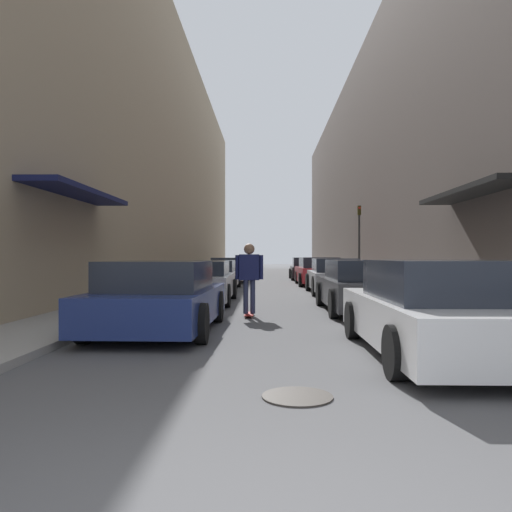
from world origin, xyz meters
name	(u,v)px	position (x,y,z in m)	size (l,w,h in m)	color
ground	(270,284)	(0.00, 22.50, 0.00)	(123.75, 123.75, 0.00)	#515154
curb_strip_left	(201,278)	(-4.17, 28.13, 0.06)	(1.80, 56.25, 0.12)	gray
curb_strip_right	(339,278)	(4.17, 28.13, 0.06)	(1.80, 56.25, 0.12)	gray
building_row_left	(154,158)	(-7.07, 28.12, 7.37)	(4.90, 56.25, 14.73)	tan
building_row_right	(387,171)	(7.07, 28.12, 6.51)	(4.90, 56.25, 13.01)	#564C47
parked_car_left_0	(160,298)	(-2.12, 7.03, 0.62)	(2.05, 4.29, 1.29)	navy
parked_car_left_1	(200,282)	(-2.15, 12.67, 0.61)	(1.99, 4.40, 1.24)	#B7B7BC
parked_car_left_2	(216,275)	(-2.28, 18.67, 0.59)	(1.87, 4.60, 1.21)	silver
parked_car_left_3	(229,270)	(-2.19, 24.34, 0.63)	(2.03, 4.42, 1.30)	silver
parked_car_left_4	(236,269)	(-2.13, 29.37, 0.57)	(1.98, 4.43, 1.18)	silver
parked_car_left_5	(239,267)	(-2.24, 34.53, 0.59)	(2.07, 4.14, 1.18)	#232326
parked_car_right_0	(438,310)	(2.21, 4.89, 0.63)	(2.05, 4.56, 1.33)	silver
parked_car_right_1	(363,287)	(2.23, 10.43, 0.63)	(1.99, 4.64, 1.29)	#232326
parked_car_right_2	(334,276)	(2.32, 16.42, 0.63)	(1.86, 4.42, 1.30)	#B7B7BC
parked_car_right_3	(318,272)	(2.28, 21.75, 0.64)	(2.04, 4.47, 1.32)	maroon
parked_car_right_4	(306,269)	(2.17, 27.59, 0.62)	(1.93, 4.46, 1.30)	black
skateboarder	(249,272)	(-0.56, 9.33, 1.03)	(0.64, 0.78, 1.67)	#B2231E
manhole_cover	(297,397)	(0.14, 2.85, 0.01)	(0.70, 0.70, 0.02)	#332D28
traffic_light	(359,235)	(4.25, 21.89, 2.38)	(0.16, 0.22, 3.68)	#2D2D2D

